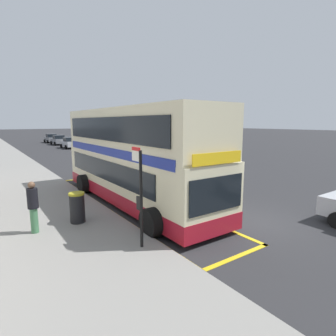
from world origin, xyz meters
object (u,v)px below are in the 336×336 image
(double_decker_bus, at_px, (132,159))
(pedestrian_waiting_near_sign, at_px, (33,205))
(bus_stop_sign, at_px, (140,190))
(parked_car_silver_behind, at_px, (70,143))
(parked_car_grey_ahead, at_px, (59,140))
(litter_bin, at_px, (77,207))
(parked_car_grey_far, at_px, (51,138))

(double_decker_bus, height_order, pedestrian_waiting_near_sign, double_decker_bus)
(bus_stop_sign, relative_size, parked_car_silver_behind, 0.70)
(double_decker_bus, height_order, bus_stop_sign, double_decker_bus)
(bus_stop_sign, bearing_deg, pedestrian_waiting_near_sign, 129.81)
(parked_car_grey_ahead, bearing_deg, double_decker_bus, -100.26)
(double_decker_bus, distance_m, bus_stop_sign, 5.09)
(bus_stop_sign, distance_m, parked_car_grey_ahead, 42.48)
(litter_bin, bearing_deg, double_decker_bus, 26.63)
(parked_car_grey_far, bearing_deg, double_decker_bus, -95.69)
(double_decker_bus, xyz_separation_m, bus_stop_sign, (-2.16, -4.60, -0.23))
(parked_car_grey_ahead, height_order, parked_car_silver_behind, same)
(double_decker_bus, height_order, parked_car_silver_behind, double_decker_bus)
(double_decker_bus, xyz_separation_m, litter_bin, (-3.10, -1.56, -1.36))
(pedestrian_waiting_near_sign, bearing_deg, parked_car_grey_ahead, 75.59)
(double_decker_bus, bearing_deg, litter_bin, -153.37)
(parked_car_grey_ahead, relative_size, litter_bin, 3.75)
(double_decker_bus, bearing_deg, parked_car_grey_far, 82.72)
(litter_bin, bearing_deg, bus_stop_sign, -72.83)
(parked_car_silver_behind, relative_size, litter_bin, 3.75)
(bus_stop_sign, relative_size, parked_car_grey_ahead, 0.70)
(double_decker_bus, height_order, parked_car_grey_ahead, double_decker_bus)
(pedestrian_waiting_near_sign, bearing_deg, parked_car_grey_far, 77.31)
(double_decker_bus, relative_size, bus_stop_sign, 3.78)
(pedestrian_waiting_near_sign, bearing_deg, litter_bin, 5.89)
(parked_car_grey_ahead, height_order, litter_bin, parked_car_grey_ahead)
(parked_car_silver_behind, distance_m, pedestrian_waiting_near_sign, 32.95)
(bus_stop_sign, xyz_separation_m, parked_car_grey_ahead, (7.58, 41.79, -1.04))
(double_decker_bus, relative_size, pedestrian_waiting_near_sign, 6.38)
(double_decker_bus, distance_m, parked_car_grey_ahead, 37.61)
(bus_stop_sign, distance_m, pedestrian_waiting_near_sign, 3.84)
(double_decker_bus, relative_size, parked_car_grey_ahead, 2.65)
(double_decker_bus, distance_m, parked_car_silver_behind, 30.23)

